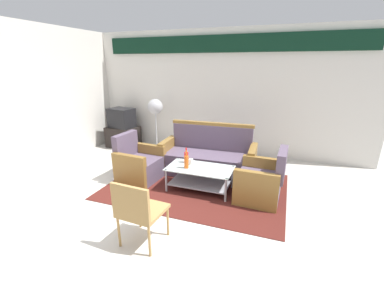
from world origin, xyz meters
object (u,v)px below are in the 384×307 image
object	(u,v)px
bottle_red	(186,157)
television	(122,118)
pedestal_fan	(155,110)
coffee_table	(200,175)
tv_stand	(123,137)
armchair_left	(139,165)
cup	(191,162)
wicker_chair	(138,209)
couch	(208,158)
armchair_right	(261,182)
bottle_orange	(186,162)

from	to	relation	value
bottle_red	television	bearing A→B (deg)	147.27
pedestal_fan	television	bearing A→B (deg)	-177.13
coffee_table	tv_stand	world-z (taller)	tv_stand
armchair_left	television	distance (m)	2.23
cup	tv_stand	size ratio (longest dim) A/B	0.12
coffee_table	wicker_chair	world-z (taller)	wicker_chair
bottle_red	pedestal_fan	distance (m)	2.16
couch	cup	xyz separation A→B (m)	(-0.12, -0.66, 0.14)
couch	tv_stand	size ratio (longest dim) A/B	2.28
couch	wicker_chair	distance (m)	2.36
cup	pedestal_fan	distance (m)	2.28
wicker_chair	coffee_table	bearing A→B (deg)	86.30
armchair_left	television	bearing A→B (deg)	-133.87
armchair_right	armchair_left	bearing A→B (deg)	92.37
armchair_right	television	bearing A→B (deg)	68.39
armchair_right	television	xyz separation A→B (m)	(-3.66, 1.63, 0.47)
television	pedestal_fan	size ratio (longest dim) A/B	0.52
armchair_right	television	world-z (taller)	television
tv_stand	wicker_chair	world-z (taller)	wicker_chair
tv_stand	television	xyz separation A→B (m)	(0.00, 0.00, 0.50)
couch	pedestal_fan	distance (m)	2.02
couch	armchair_left	bearing A→B (deg)	30.11
bottle_red	tv_stand	distance (m)	2.80
coffee_table	bottle_red	size ratio (longest dim) A/B	4.08
coffee_table	television	xyz separation A→B (m)	(-2.65, 1.66, 0.49)
couch	television	distance (m)	2.77
bottle_red	tv_stand	world-z (taller)	bottle_red
armchair_left	pedestal_fan	distance (m)	1.89
coffee_table	cup	bearing A→B (deg)	154.84
couch	bottle_orange	bearing A→B (deg)	78.66
armchair_right	cup	xyz separation A→B (m)	(-1.20, 0.06, 0.17)
armchair_right	television	size ratio (longest dim) A/B	1.28
coffee_table	couch	bearing A→B (deg)	95.68
cup	pedestal_fan	size ratio (longest dim) A/B	0.08
armchair_right	cup	world-z (taller)	armchair_right
armchair_right	tv_stand	bearing A→B (deg)	68.43
armchair_left	bottle_red	bearing A→B (deg)	101.86
armchair_right	coffee_table	bearing A→B (deg)	94.41
armchair_left	cup	distance (m)	1.02
bottle_red	tv_stand	size ratio (longest dim) A/B	0.34
coffee_table	armchair_left	bearing A→B (deg)	178.32
television	armchair_left	bearing A→B (deg)	141.07
bottle_red	television	xyz separation A→B (m)	(-2.35, 1.51, 0.25)
armchair_right	pedestal_fan	size ratio (longest dim) A/B	0.67
armchair_right	bottle_red	size ratio (longest dim) A/B	3.15
couch	bottle_red	distance (m)	0.67
couch	tv_stand	xyz separation A→B (m)	(-2.58, 0.91, -0.06)
bottle_red	wicker_chair	size ratio (longest dim) A/B	0.32
armchair_right	bottle_red	world-z (taller)	armchair_right
armchair_right	bottle_orange	bearing A→B (deg)	98.10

